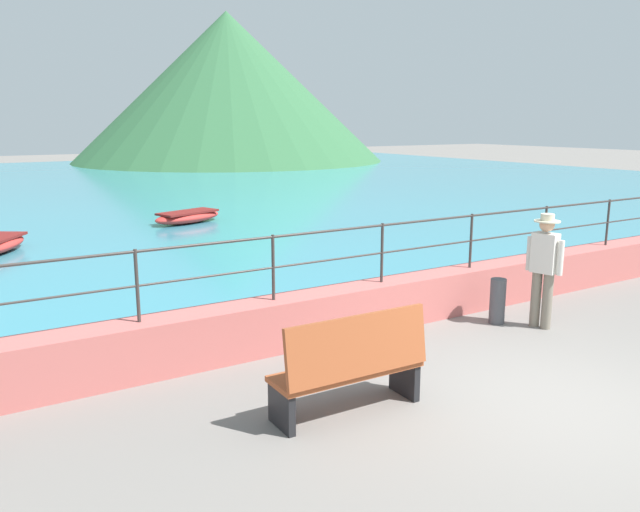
# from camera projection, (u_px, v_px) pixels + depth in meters

# --- Properties ---
(ground_plane) EXTENTS (120.00, 120.00, 0.00)m
(ground_plane) POSITION_uv_depth(u_px,v_px,m) (554.00, 403.00, 7.06)
(ground_plane) COLOR slate
(promenade_wall) EXTENTS (20.00, 0.56, 0.70)m
(promenade_wall) POSITION_uv_depth(u_px,v_px,m) (381.00, 304.00, 9.64)
(promenade_wall) COLOR #BC605B
(promenade_wall) RESTS_ON ground
(railing) EXTENTS (18.44, 0.04, 0.90)m
(railing) POSITION_uv_depth(u_px,v_px,m) (382.00, 241.00, 9.44)
(railing) COLOR #383330
(railing) RESTS_ON promenade_wall
(lake_water) EXTENTS (64.00, 44.32, 0.06)m
(lake_water) POSITION_uv_depth(u_px,v_px,m) (76.00, 190.00, 28.51)
(lake_water) COLOR teal
(lake_water) RESTS_ON ground
(hill_main) EXTENTS (23.59, 23.59, 11.13)m
(hill_main) POSITION_uv_depth(u_px,v_px,m) (228.00, 88.00, 48.17)
(hill_main) COLOR #33663D
(hill_main) RESTS_ON ground
(bench_main) EXTENTS (1.71, 0.59, 1.13)m
(bench_main) POSITION_uv_depth(u_px,v_px,m) (352.00, 365.00, 6.69)
(bench_main) COLOR #9E4C28
(bench_main) RESTS_ON ground
(person_walking) EXTENTS (0.38, 0.56, 1.75)m
(person_walking) POSITION_uv_depth(u_px,v_px,m) (544.00, 265.00, 9.46)
(person_walking) COLOR slate
(person_walking) RESTS_ON ground
(bollard) EXTENTS (0.24, 0.24, 0.71)m
(bollard) POSITION_uv_depth(u_px,v_px,m) (497.00, 301.00, 9.79)
(bollard) COLOR #4C4C51
(bollard) RESTS_ON ground
(boat_1) EXTENTS (2.47, 1.59, 0.36)m
(boat_1) POSITION_uv_depth(u_px,v_px,m) (188.00, 217.00, 19.12)
(boat_1) COLOR red
(boat_1) RESTS_ON lake_water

